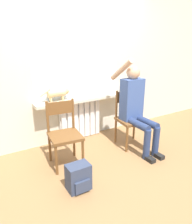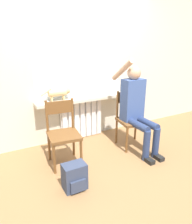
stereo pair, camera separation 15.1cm
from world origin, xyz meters
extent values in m
plane|color=olive|center=(0.00, 0.00, 0.00)|extent=(12.00, 12.00, 0.00)
cube|color=beige|center=(0.00, 1.23, 1.35)|extent=(7.00, 0.06, 2.70)
cube|color=white|center=(0.00, 1.16, 0.35)|extent=(0.76, 0.05, 0.70)
cube|color=white|center=(-0.33, 1.12, 0.35)|extent=(0.08, 0.03, 0.67)
cube|color=white|center=(-0.22, 1.12, 0.35)|extent=(0.08, 0.03, 0.67)
cube|color=white|center=(-0.11, 1.12, 0.35)|extent=(0.08, 0.03, 0.67)
cube|color=white|center=(0.00, 1.12, 0.35)|extent=(0.08, 0.03, 0.67)
cube|color=white|center=(0.11, 1.12, 0.35)|extent=(0.08, 0.03, 0.67)
cube|color=white|center=(0.22, 1.12, 0.35)|extent=(0.08, 0.03, 0.67)
cube|color=white|center=(0.33, 1.12, 0.35)|extent=(0.08, 0.03, 0.67)
cube|color=beige|center=(0.00, 1.09, 0.72)|extent=(1.60, 0.23, 0.05)
cube|color=white|center=(0.00, 1.20, 1.25)|extent=(1.53, 0.01, 1.01)
cube|color=brown|center=(-0.58, 0.47, 0.44)|extent=(0.46, 0.46, 0.04)
cylinder|color=brown|center=(-0.78, 0.31, 0.21)|extent=(0.04, 0.04, 0.42)
cylinder|color=brown|center=(-0.42, 0.27, 0.21)|extent=(0.04, 0.04, 0.42)
cylinder|color=brown|center=(-0.74, 0.67, 0.21)|extent=(0.04, 0.04, 0.42)
cylinder|color=brown|center=(-0.38, 0.63, 0.21)|extent=(0.04, 0.04, 0.42)
cylinder|color=brown|center=(-0.74, 0.67, 0.68)|extent=(0.04, 0.04, 0.45)
cylinder|color=brown|center=(-0.38, 0.63, 0.68)|extent=(0.04, 0.04, 0.45)
cube|color=brown|center=(-0.56, 0.65, 0.79)|extent=(0.37, 0.07, 0.18)
cube|color=brown|center=(0.58, 0.47, 0.44)|extent=(0.47, 0.47, 0.04)
cylinder|color=brown|center=(0.37, 0.31, 0.21)|extent=(0.04, 0.04, 0.42)
cylinder|color=brown|center=(0.74, 0.26, 0.21)|extent=(0.04, 0.04, 0.42)
cylinder|color=brown|center=(0.42, 0.67, 0.21)|extent=(0.04, 0.04, 0.42)
cylinder|color=brown|center=(0.79, 0.63, 0.21)|extent=(0.04, 0.04, 0.42)
cylinder|color=brown|center=(0.42, 0.67, 0.68)|extent=(0.04, 0.04, 0.45)
cylinder|color=brown|center=(0.79, 0.63, 0.68)|extent=(0.04, 0.04, 0.45)
cube|color=brown|center=(0.60, 0.65, 0.79)|extent=(0.37, 0.07, 0.18)
cylinder|color=navy|center=(0.49, 0.24, 0.47)|extent=(0.11, 0.49, 0.11)
cylinder|color=navy|center=(0.67, 0.24, 0.47)|extent=(0.11, 0.49, 0.11)
cylinder|color=navy|center=(0.49, 0.00, 0.23)|extent=(0.10, 0.10, 0.46)
cylinder|color=navy|center=(0.67, 0.00, 0.23)|extent=(0.10, 0.10, 0.46)
cube|color=black|center=(0.49, -0.06, 0.03)|extent=(0.09, 0.20, 0.06)
cube|color=black|center=(0.67, -0.06, 0.03)|extent=(0.09, 0.20, 0.06)
cube|color=#3D5693|center=(0.58, 0.49, 0.78)|extent=(0.34, 0.20, 0.65)
sphere|color=tan|center=(0.58, 0.49, 1.20)|extent=(0.21, 0.21, 0.21)
cylinder|color=tan|center=(0.46, 0.63, 1.24)|extent=(0.08, 0.50, 0.38)
cylinder|color=#3D5693|center=(0.73, 0.45, 0.75)|extent=(0.08, 0.08, 0.52)
cylinder|color=#DBB77A|center=(-0.43, 1.11, 0.88)|extent=(0.28, 0.11, 0.11)
sphere|color=#DBB77A|center=(-0.26, 1.11, 0.89)|extent=(0.10, 0.10, 0.10)
cone|color=#DBB77A|center=(-0.26, 1.08, 0.94)|extent=(0.03, 0.03, 0.03)
cone|color=#DBB77A|center=(-0.26, 1.13, 0.94)|extent=(0.03, 0.03, 0.03)
cylinder|color=#DBB77A|center=(-0.33, 1.08, 0.79)|extent=(0.03, 0.03, 0.07)
cylinder|color=#DBB77A|center=(-0.33, 1.14, 0.79)|extent=(0.03, 0.03, 0.07)
cylinder|color=#DBB77A|center=(-0.53, 1.08, 0.79)|extent=(0.03, 0.03, 0.07)
cylinder|color=#DBB77A|center=(-0.53, 1.14, 0.79)|extent=(0.03, 0.03, 0.07)
cylinder|color=#DBB77A|center=(-0.61, 1.11, 0.90)|extent=(0.18, 0.03, 0.12)
cube|color=#333D56|center=(-0.67, -0.10, 0.16)|extent=(0.27, 0.19, 0.33)
cube|color=#333D56|center=(-0.67, -0.20, 0.10)|extent=(0.19, 0.03, 0.15)
camera|label=1|loc=(-1.61, -2.05, 1.71)|focal=35.00mm
camera|label=2|loc=(-1.48, -2.13, 1.71)|focal=35.00mm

